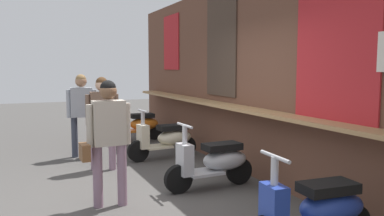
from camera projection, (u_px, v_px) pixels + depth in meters
ground_plane at (145, 199)px, 5.21m from camera, size 31.93×31.93×0.00m
market_stall_facade at (273, 76)px, 5.84m from camera, size 11.40×0.61×3.23m
scooter_orange at (137, 125)px, 9.30m from camera, size 0.46×1.40×0.97m
scooter_cream at (167, 139)px, 7.48m from camera, size 0.49×1.40×0.97m
scooter_silver at (215, 162)px, 5.66m from camera, size 0.46×1.40×0.97m
scooter_blue at (317, 210)px, 3.73m from camera, size 0.49×1.40×0.97m
shopper_with_handbag at (108, 131)px, 4.84m from camera, size 0.27×0.64×1.59m
shopper_browsing at (102, 114)px, 6.60m from camera, size 0.23×0.55×1.59m
shopper_passing at (83, 108)px, 7.51m from camera, size 0.33×0.66×1.62m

